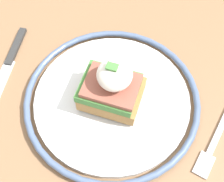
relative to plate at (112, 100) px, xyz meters
name	(u,v)px	position (x,y,z in m)	size (l,w,h in m)	color
dining_table	(101,108)	(0.03, -0.04, -0.12)	(1.07, 0.77, 0.73)	#846042
plate	(112,100)	(0.00, 0.00, 0.00)	(0.28, 0.28, 0.02)	silver
sandwich	(112,87)	(0.00, 0.00, 0.04)	(0.09, 0.07, 0.09)	#9E703D
fork	(217,137)	(-0.17, 0.01, -0.01)	(0.05, 0.15, 0.00)	silver
knife	(9,64)	(0.19, -0.01, -0.01)	(0.04, 0.19, 0.01)	#2D2D2D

